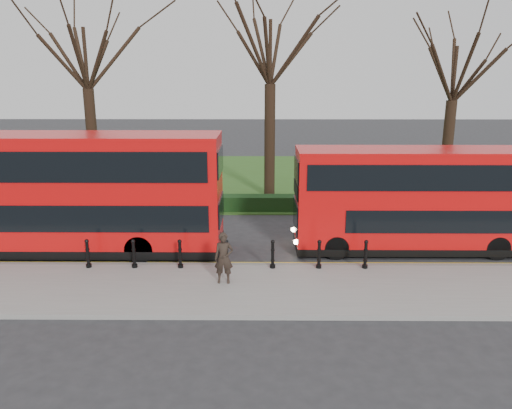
{
  "coord_description": "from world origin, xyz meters",
  "views": [
    {
      "loc": [
        1.44,
        -18.01,
        6.88
      ],
      "look_at": [
        1.3,
        0.5,
        2.0
      ],
      "focal_mm": 35.0,
      "sensor_mm": 36.0,
      "label": 1
    }
  ],
  "objects_px": {
    "bus_lead": "(69,194)",
    "pedestrian": "(224,258)",
    "bus_rear": "(426,201)",
    "bollard_row": "(226,254)"
  },
  "relations": [
    {
      "from": "bus_lead",
      "to": "pedestrian",
      "type": "bearing_deg",
      "value": -28.14
    },
    {
      "from": "bus_lead",
      "to": "bus_rear",
      "type": "height_order",
      "value": "bus_lead"
    },
    {
      "from": "bollard_row",
      "to": "bus_rear",
      "type": "bearing_deg",
      "value": 16.55
    },
    {
      "from": "bollard_row",
      "to": "bus_lead",
      "type": "xyz_separation_m",
      "value": [
        -6.18,
        2.0,
        1.7
      ]
    },
    {
      "from": "bollard_row",
      "to": "bus_rear",
      "type": "relative_size",
      "value": 0.98
    },
    {
      "from": "bollard_row",
      "to": "pedestrian",
      "type": "relative_size",
      "value": 5.82
    },
    {
      "from": "bus_lead",
      "to": "bus_rear",
      "type": "bearing_deg",
      "value": 1.19
    },
    {
      "from": "bus_rear",
      "to": "bollard_row",
      "type": "bearing_deg",
      "value": -163.45
    },
    {
      "from": "bus_lead",
      "to": "bus_rear",
      "type": "distance_m",
      "value": 13.9
    },
    {
      "from": "bus_rear",
      "to": "pedestrian",
      "type": "distance_m",
      "value": 8.56
    }
  ]
}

